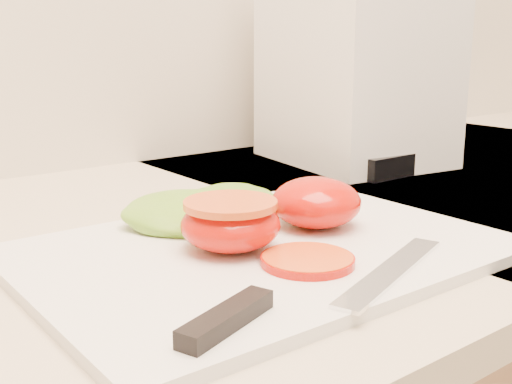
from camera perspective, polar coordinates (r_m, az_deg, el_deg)
cutting_board at (r=0.55m, az=0.64°, el=-5.22°), size 0.40×0.29×0.01m
tomato_half_dome at (r=0.60m, az=5.36°, el=-0.92°), size 0.08×0.08×0.05m
tomato_half_cut at (r=0.54m, az=-2.28°, el=-2.75°), size 0.08×0.08×0.04m
tomato_slice_0 at (r=0.51m, az=4.61°, el=-6.05°), size 0.07×0.07×0.01m
lettuce_leaf_0 at (r=0.60m, az=-5.50°, el=-1.87°), size 0.16×0.15×0.03m
lettuce_leaf_1 at (r=0.64m, az=-1.94°, el=-1.05°), size 0.13×0.10×0.02m
knife at (r=0.44m, az=3.90°, el=-9.32°), size 0.28×0.08×0.01m
appliance at (r=0.96m, az=8.84°, el=11.57°), size 0.24×0.28×0.30m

